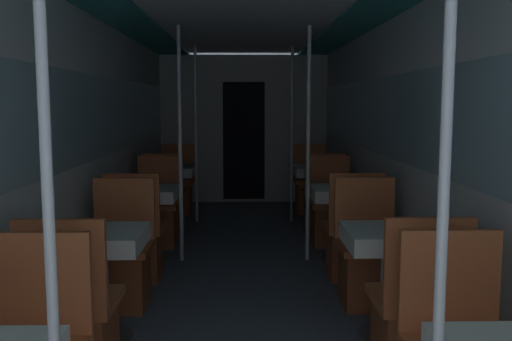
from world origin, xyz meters
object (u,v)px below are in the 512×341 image
(chair_left_far_2, at_px, (157,219))
(chair_right_near_3, at_px, (322,207))
(chair_left_far_1, at_px, (121,268))
(support_pole_right_2, at_px, (308,145))
(dining_table_right_2, at_px, (341,200))
(support_pole_left_3, at_px, (196,135))
(support_pole_right_3, at_px, (292,134))
(support_pole_left_2, at_px, (180,145))
(chair_left_far_3, at_px, (177,192))
(support_pole_right_0, at_px, (442,231))
(chair_right_near_1, at_px, (415,328))
(chair_right_far_3, at_px, (311,191))
(dining_table_left_3, at_px, (171,176))
(chair_right_near_2, at_px, (352,245))
(support_pole_left_0, at_px, (49,233))
(dining_table_left_1, at_px, (100,250))
(dining_table_left_2, at_px, (148,201))
(chair_right_far_2, at_px, (331,218))
(chair_left_near_1, at_px, (74,331))
(chair_left_near_3, at_px, (166,207))
(dining_table_right_1, at_px, (389,248))
(dining_table_right_3, at_px, (316,176))
(chair_right_far_1, at_px, (368,267))
(chair_left_near_2, at_px, (137,246))

(chair_left_far_2, distance_m, chair_right_near_3, 1.98)
(chair_left_far_1, xyz_separation_m, support_pole_right_2, (1.55, 1.25, 0.83))
(dining_table_right_2, bearing_deg, support_pole_left_3, 129.95)
(support_pole_right_3, bearing_deg, support_pole_left_2, -123.54)
(chair_left_far_1, distance_m, chair_left_far_3, 3.70)
(chair_left_far_2, relative_size, support_pole_right_0, 0.42)
(chair_left_far_1, bearing_deg, support_pole_left_3, -95.94)
(chair_right_near_1, height_order, chair_right_far_3, same)
(dining_table_left_3, bearing_deg, support_pole_right_2, -50.05)
(support_pole_left_3, relative_size, chair_right_near_1, 2.37)
(chair_right_near_2, bearing_deg, chair_right_far_3, 90.00)
(chair_left_far_2, distance_m, chair_right_near_2, 2.22)
(dining_table_left_3, distance_m, chair_right_near_2, 3.09)
(support_pole_right_0, bearing_deg, chair_right_near_2, 84.06)
(support_pole_left_0, height_order, dining_table_left_1, support_pole_left_0)
(dining_table_left_2, height_order, chair_right_far_2, chair_right_far_2)
(chair_left_near_1, xyz_separation_m, dining_table_left_3, (0.00, 4.29, 0.30))
(chair_left_near_3, xyz_separation_m, support_pole_right_3, (1.55, 0.59, 0.83))
(dining_table_left_1, height_order, dining_table_right_1, same)
(dining_table_left_1, xyz_separation_m, dining_table_right_3, (1.87, 3.70, 0.00))
(dining_table_left_3, relative_size, chair_right_near_3, 0.75)
(dining_table_left_1, bearing_deg, support_pole_left_2, 80.10)
(chair_left_far_1, height_order, dining_table_right_3, chair_left_far_1)
(support_pole_right_3, bearing_deg, dining_table_right_1, -85.01)
(chair_right_near_2, distance_m, support_pole_right_2, 1.07)
(dining_table_left_2, relative_size, dining_table_right_2, 1.00)
(dining_table_right_1, bearing_deg, chair_left_near_1, -162.39)
(chair_right_far_3, bearing_deg, support_pole_left_2, 57.63)
(dining_table_left_3, bearing_deg, chair_left_far_3, 90.00)
(dining_table_right_2, bearing_deg, chair_right_near_1, -90.00)
(dining_table_left_3, distance_m, chair_right_far_3, 1.99)
(support_pole_right_0, bearing_deg, chair_right_far_1, 82.47)
(chair_right_near_1, bearing_deg, support_pole_right_2, 97.53)
(chair_left_far_3, bearing_deg, dining_table_left_2, 90.00)
(dining_table_left_1, xyz_separation_m, chair_left_near_1, (-0.00, -0.59, -0.30))
(chair_left_far_2, height_order, support_pole_right_0, support_pole_right_0)
(chair_left_near_2, xyz_separation_m, support_pole_right_0, (1.55, -3.10, 0.83))
(dining_table_left_3, distance_m, chair_right_near_3, 1.99)
(support_pole_right_2, bearing_deg, dining_table_left_1, -129.95)
(support_pole_left_0, xyz_separation_m, support_pole_right_3, (1.23, 5.55, 0.00))
(support_pole_right_0, height_order, dining_table_right_3, support_pole_right_0)
(chair_left_near_1, bearing_deg, chair_right_far_1, 32.40)
(support_pole_left_2, relative_size, chair_right_far_2, 2.37)
(chair_left_far_2, bearing_deg, dining_table_left_2, 90.00)
(support_pole_left_2, height_order, chair_right_near_1, support_pole_left_2)
(dining_table_left_2, height_order, dining_table_right_2, same)
(chair_right_far_3, bearing_deg, chair_right_near_3, 90.00)
(chair_left_near_3, distance_m, chair_right_near_3, 1.87)
(support_pole_left_2, xyz_separation_m, chair_right_far_1, (1.55, -1.25, -0.83))
(chair_left_far_1, bearing_deg, support_pole_right_2, -140.97)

